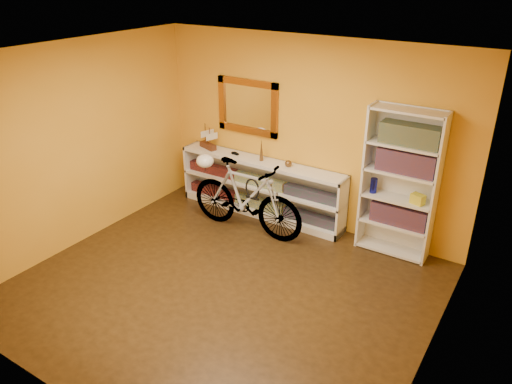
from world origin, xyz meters
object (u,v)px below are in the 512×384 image
Objects in this scene: console_unit at (261,188)px; bookcase at (400,184)px; helmet at (205,161)px; bicycle at (246,197)px.

bookcase is (1.99, 0.03, 0.52)m from console_unit.
console_unit is 10.42× the size of helmet.
bookcase is at bearing 12.97° from helmet.
console_unit is at bearing 10.28° from bicycle.
helmet is at bearing -134.97° from console_unit.
bicycle is 7.04× the size of helmet.
bookcase is 7.62× the size of helmet.
bookcase is 1.08× the size of bicycle.
bookcase reaches higher than bicycle.
helmet is at bearing -167.03° from bookcase.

